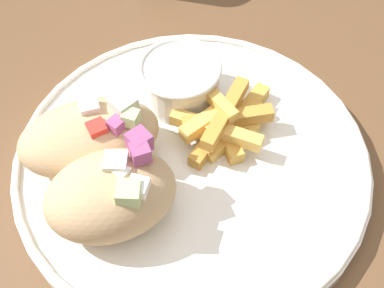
{
  "coord_description": "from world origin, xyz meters",
  "views": [
    {
      "loc": [
        -0.16,
        -0.26,
        1.17
      ],
      "look_at": [
        -0.01,
        -0.05,
        0.81
      ],
      "focal_mm": 50.0,
      "sensor_mm": 36.0,
      "label": 1
    }
  ],
  "objects_px": {
    "plate": "(192,161)",
    "pita_sandwich_near": "(111,194)",
    "pita_sandwich_far": "(87,133)",
    "fries_pile": "(225,120)",
    "sauce_ramekin": "(180,80)"
  },
  "relations": [
    {
      "from": "plate",
      "to": "pita_sandwich_near",
      "type": "xyz_separation_m",
      "value": [
        -0.08,
        -0.01,
        0.03
      ]
    },
    {
      "from": "fries_pile",
      "to": "pita_sandwich_near",
      "type": "bearing_deg",
      "value": -171.53
    },
    {
      "from": "pita_sandwich_near",
      "to": "fries_pile",
      "type": "bearing_deg",
      "value": 25.32
    },
    {
      "from": "pita_sandwich_near",
      "to": "fries_pile",
      "type": "distance_m",
      "value": 0.12
    },
    {
      "from": "fries_pile",
      "to": "sauce_ramekin",
      "type": "height_order",
      "value": "sauce_ramekin"
    },
    {
      "from": "plate",
      "to": "sauce_ramekin",
      "type": "relative_size",
      "value": 4.07
    },
    {
      "from": "fries_pile",
      "to": "plate",
      "type": "bearing_deg",
      "value": -167.68
    },
    {
      "from": "plate",
      "to": "pita_sandwich_near",
      "type": "relative_size",
      "value": 2.57
    },
    {
      "from": "pita_sandwich_far",
      "to": "fries_pile",
      "type": "distance_m",
      "value": 0.12
    },
    {
      "from": "fries_pile",
      "to": "sauce_ramekin",
      "type": "relative_size",
      "value": 1.41
    },
    {
      "from": "plate",
      "to": "sauce_ramekin",
      "type": "height_order",
      "value": "sauce_ramekin"
    },
    {
      "from": "pita_sandwich_far",
      "to": "fries_pile",
      "type": "relative_size",
      "value": 1.26
    },
    {
      "from": "plate",
      "to": "fries_pile",
      "type": "height_order",
      "value": "fries_pile"
    },
    {
      "from": "plate",
      "to": "pita_sandwich_far",
      "type": "xyz_separation_m",
      "value": [
        -0.07,
        0.05,
        0.03
      ]
    },
    {
      "from": "plate",
      "to": "sauce_ramekin",
      "type": "xyz_separation_m",
      "value": [
        0.03,
        0.06,
        0.03
      ]
    }
  ]
}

